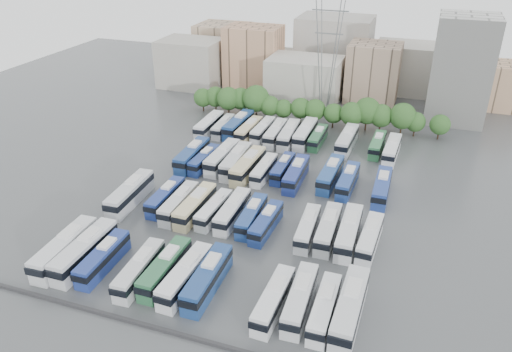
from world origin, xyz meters
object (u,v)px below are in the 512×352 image
(bus_r1_s2, at_px, (165,197))
(bus_r3_s10, at_px, (347,140))
(bus_r2_s2, at_px, (204,159))
(bus_r3_s12, at_px, (377,144))
(bus_r0_s5, at_px, (165,268))
(bus_r0_s1, at_px, (85,251))
(bus_r3_s7, at_px, (305,133))
(bus_r2_s4, at_px, (236,161))
(bus_r0_s13, at_px, (350,307))
(bus_r3_s5, at_px, (276,133))
(bus_r2_s8, at_px, (296,174))
(bus_r2_s13, at_px, (382,187))
(bus_r1_s0, at_px, (130,193))
(bus_r3_s0, at_px, (209,125))
(bus_r3_s8, at_px, (318,137))
(bus_r1_s4, at_px, (195,205))
(bus_r0_s11, at_px, (300,299))
(bus_r1_s11, at_px, (328,228))
(bus_r0_s0, at_px, (65,248))
(bus_r3_s4, at_px, (263,130))
(bus_r1_s3, at_px, (179,203))
(bus_r0_s12, at_px, (324,308))
(bus_r2_s6, at_px, (264,170))
(bus_r3_s3, at_px, (249,130))
(bus_r2_s1, at_px, (192,155))
(electricity_pylon, at_px, (328,44))
(bus_r1_s12, at_px, (349,232))
(bus_r0_s6, at_px, (185,275))
(bus_r1_s7, at_px, (252,216))
(bus_r1_s10, at_px, (308,228))
(bus_r1_s8, at_px, (266,222))
(bus_r2_s3, at_px, (222,157))
(bus_r0_s7, at_px, (208,278))
(bus_r1_s13, at_px, (370,238))
(bus_r0_s4, at_px, (140,269))
(bus_r0_s10, at_px, (274,300))
(bus_r2_s11, at_px, (348,180))
(bus_r3_s1, at_px, (223,126))
(bus_r3_s2, at_px, (238,125))
(bus_r3_s6, at_px, (289,135))
(bus_r2_s5, at_px, (248,166))
(bus_r2_s10, at_px, (330,174))
(bus_r2_s7, at_px, (283,168))
(bus_r1_s6, at_px, (232,211))
(bus_r3_s13, at_px, (392,149))
(apartment_tower, at_px, (461,69))

(bus_r1_s2, distance_m, bus_r3_s10, 44.42)
(bus_r2_s2, xyz_separation_m, bus_r3_s12, (33.05, 19.63, 0.03))
(bus_r0_s5, bearing_deg, bus_r2_s2, 105.71)
(bus_r0_s1, xyz_separation_m, bus_r3_s7, (19.94, 55.35, -0.05))
(bus_r2_s4, bearing_deg, bus_r3_s7, 60.56)
(bus_r0_s13, height_order, bus_r3_s5, bus_r0_s13)
(bus_r2_s4, height_order, bus_r2_s8, bus_r2_s4)
(bus_r2_s13, bearing_deg, bus_r1_s0, -158.36)
(bus_r3_s0, xyz_separation_m, bus_r3_s8, (26.46, 1.61, -0.26))
(bus_r1_s4, distance_m, bus_r2_s2, 18.91)
(bus_r0_s11, height_order, bus_r1_s11, bus_r0_s11)
(bus_r2_s13, bearing_deg, bus_r0_s0, -141.11)
(bus_r3_s4, relative_size, bus_r3_s5, 0.95)
(bus_r1_s3, bearing_deg, bus_r0_s12, -31.21)
(bus_r2_s6, distance_m, bus_r3_s3, 20.77)
(bus_r2_s1, bearing_deg, electricity_pylon, 60.77)
(bus_r3_s8, relative_size, bus_r3_s12, 0.97)
(bus_r1_s12, bearing_deg, electricity_pylon, 104.99)
(bus_r0_s6, height_order, bus_r0_s11, bus_r0_s6)
(bus_r0_s0, distance_m, bus_r1_s7, 29.79)
(bus_r1_s10, height_order, bus_r3_s7, bus_r3_s7)
(electricity_pylon, bearing_deg, bus_r1_s0, -112.38)
(bus_r1_s8, height_order, bus_r2_s3, bus_r2_s3)
(bus_r0_s5, bearing_deg, bus_r1_s7, 68.56)
(bus_r1_s12, bearing_deg, bus_r3_s7, 112.85)
(bus_r0_s7, bearing_deg, bus_r2_s13, 59.32)
(bus_r0_s11, distance_m, bus_r1_s13, 18.57)
(bus_r3_s3, bearing_deg, bus_r3_s4, 22.84)
(bus_r0_s4, height_order, bus_r0_s6, bus_r0_s6)
(bus_r0_s10, bearing_deg, bus_r3_s5, 108.56)
(bus_r1_s12, height_order, bus_r2_s11, bus_r1_s12)
(bus_r3_s1, bearing_deg, bus_r3_s0, -169.90)
(bus_r2_s13, distance_m, bus_r3_s2, 41.52)
(bus_r2_s11, bearing_deg, bus_r3_s6, 135.05)
(bus_r0_s1, bearing_deg, bus_r2_s8, 56.25)
(bus_r2_s5, bearing_deg, electricity_pylon, 81.65)
(bus_r2_s10, distance_m, bus_r2_s11, 3.90)
(bus_r2_s7, bearing_deg, bus_r3_s12, 47.98)
(bus_r1_s3, height_order, bus_r1_s12, bus_r1_s12)
(bus_r0_s12, height_order, bus_r1_s6, bus_r1_s6)
(bus_r0_s6, height_order, bus_r3_s13, bus_r0_s6)
(bus_r0_s0, relative_size, bus_r2_s13, 1.10)
(bus_r1_s0, xyz_separation_m, bus_r3_s6, (19.58, 36.02, -0.11))
(bus_r3_s2, bearing_deg, apartment_tower, 30.99)
(bus_r0_s10, height_order, bus_r3_s1, bus_r0_s10)
(bus_r1_s7, xyz_separation_m, bus_r3_s8, (2.96, 36.79, -0.06))
(apartment_tower, distance_m, bus_r3_s4, 51.72)
(bus_r0_s1, relative_size, bus_r3_s2, 1.01)
(bus_r0_s5, height_order, bus_r2_s6, bus_r0_s5)
(bus_r1_s11, relative_size, bus_r3_s6, 0.94)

